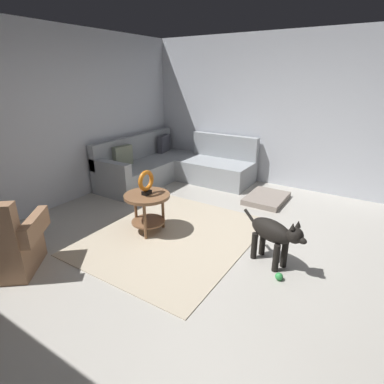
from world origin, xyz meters
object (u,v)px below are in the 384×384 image
Objects in this scene: armchair at (1,246)px; side_table at (147,203)px; torus_sculpture at (146,182)px; sectional_couch at (173,167)px; dog_bed_mat at (266,198)px; dog_toy_ball at (279,276)px; dog at (274,234)px.

side_table is at bearing 26.86° from armchair.
torus_sculpture is at bearing -93.58° from side_table.
armchair reaches higher than torus_sculpture.
dog_bed_mat is (-0.01, -1.94, -0.24)m from sectional_couch.
dog_toy_ball is at bearing -9.06° from armchair.
sectional_couch and armchair have the same top height.
dog is at bearing -158.98° from dog_bed_mat.
side_table reaches higher than dog_bed_mat.
dog_bed_mat is at bearing -137.74° from dog.
dog_toy_ball is (-0.09, -1.82, -0.38)m from side_table.
torus_sculpture reaches higher than dog.
armchair is at bearing -175.57° from sectional_couch.
sectional_couch is 3.75× the size of side_table.
sectional_couch is 2.25× the size of armchair.
side_table is 0.29m from torus_sculpture.
armchair is at bearing 155.68° from torus_sculpture.
torus_sculpture reaches higher than dog_toy_ball.
dog reaches higher than dog_bed_mat.
torus_sculpture is (-0.00, -0.00, 0.29)m from side_table.
sectional_couch is at bearing 54.36° from dog_toy_ball.
sectional_couch is at bearing -102.62° from dog.
torus_sculpture is at bearing 87.09° from dog_toy_ball.
sectional_couch is 2.17m from torus_sculpture.
dog_toy_ball is at bearing -125.64° from sectional_couch.
sectional_couch reaches higher than dog_toy_ball.
side_table is at bearing 152.54° from dog_bed_mat.
armchair is 1.24× the size of dog.
dog_bed_mat is (3.42, -1.68, -0.28)m from armchair.
dog_toy_ball is (1.44, -2.51, -0.28)m from armchair.
torus_sculpture is at bearing -153.27° from sectional_couch.
sectional_couch is at bearing 26.73° from side_table.
sectional_couch is 3.44m from armchair.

